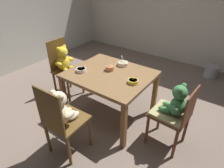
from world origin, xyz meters
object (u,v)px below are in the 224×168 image
dining_table (110,78)px  teddy_chair_near_right (175,108)px  teddy_chair_near_front (61,113)px  porridge_bowl_white_near_left (81,70)px  porridge_bowl_terracotta_center (110,68)px  porridge_bowl_yellow_near_right (133,81)px  metal_pail (211,71)px  porridge_bowl_cream_far_center (123,64)px  teddy_chair_near_left (64,63)px

dining_table → teddy_chair_near_right: size_ratio=1.25×
teddy_chair_near_right → teddy_chair_near_front: teddy_chair_near_front is taller
porridge_bowl_white_near_left → dining_table: bearing=29.7°
teddy_chair_near_right → porridge_bowl_terracotta_center: 1.02m
porridge_bowl_yellow_near_right → porridge_bowl_white_near_left: bearing=-168.3°
porridge_bowl_yellow_near_right → metal_pail: size_ratio=0.52×
porridge_bowl_cream_far_center → metal_pail: size_ratio=0.56×
teddy_chair_near_left → metal_pail: (1.94, 2.13, -0.47)m
teddy_chair_near_right → teddy_chair_near_front: bearing=43.8°
porridge_bowl_white_near_left → teddy_chair_near_right: bearing=6.7°
teddy_chair_near_right → porridge_bowl_yellow_near_right: bearing=2.9°
porridge_bowl_white_near_left → porridge_bowl_yellow_near_right: bearing=11.7°
teddy_chair_near_right → teddy_chair_near_front: size_ratio=0.93×
teddy_chair_near_left → porridge_bowl_yellow_near_right: size_ratio=6.87×
porridge_bowl_white_near_left → metal_pail: size_ratio=0.54×
porridge_bowl_cream_far_center → porridge_bowl_terracotta_center: 0.24m
teddy_chair_near_left → porridge_bowl_yellow_near_right: teddy_chair_near_left is taller
porridge_bowl_terracotta_center → metal_pail: 2.41m
teddy_chair_near_front → porridge_bowl_white_near_left: 0.76m
dining_table → teddy_chair_near_left: size_ratio=1.15×
porridge_bowl_yellow_near_right → porridge_bowl_terracotta_center: (-0.44, 0.11, 0.01)m
teddy_chair_near_right → porridge_bowl_cream_far_center: teddy_chair_near_right is taller
porridge_bowl_cream_far_center → metal_pail: porridge_bowl_cream_far_center is taller
porridge_bowl_terracotta_center → porridge_bowl_white_near_left: bearing=-138.0°
dining_table → teddy_chair_near_front: bearing=-90.6°
dining_table → porridge_bowl_white_near_left: porridge_bowl_white_near_left is taller
metal_pail → dining_table: bearing=-114.6°
porridge_bowl_cream_far_center → metal_pail: (0.97, 1.85, -0.61)m
teddy_chair_near_left → porridge_bowl_terracotta_center: (0.90, 0.05, 0.14)m
teddy_chair_near_right → teddy_chair_near_left: 1.90m
teddy_chair_near_front → porridge_bowl_white_near_left: (-0.33, 0.67, 0.14)m
porridge_bowl_white_near_left → teddy_chair_near_front: bearing=-63.5°
porridge_bowl_white_near_left → porridge_bowl_yellow_near_right: size_ratio=1.05×
teddy_chair_near_right → metal_pail: bearing=-88.0°
dining_table → porridge_bowl_cream_far_center: size_ratio=7.31×
porridge_bowl_white_near_left → porridge_bowl_cream_far_center: (0.36, 0.50, 0.00)m
teddy_chair_near_front → porridge_bowl_yellow_near_right: size_ratio=6.82×
metal_pail → porridge_bowl_cream_far_center: bearing=-117.6°
dining_table → metal_pail: (0.99, 2.15, -0.50)m
dining_table → porridge_bowl_white_near_left: (-0.34, -0.20, 0.11)m
porridge_bowl_cream_far_center → porridge_bowl_yellow_near_right: size_ratio=1.08×
teddy_chair_near_left → porridge_bowl_terracotta_center: 0.91m
porridge_bowl_yellow_near_right → teddy_chair_near_front: bearing=-115.7°
dining_table → teddy_chair_near_right: bearing=-2.7°
porridge_bowl_yellow_near_right → porridge_bowl_terracotta_center: size_ratio=1.11×
porridge_bowl_yellow_near_right → dining_table: bearing=173.6°
metal_pail → teddy_chair_near_right: bearing=-91.1°
metal_pail → porridge_bowl_white_near_left: bearing=-119.5°
teddy_chair_near_right → teddy_chair_near_front: (-0.95, -0.82, 0.02)m
dining_table → porridge_bowl_terracotta_center: bearing=127.6°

